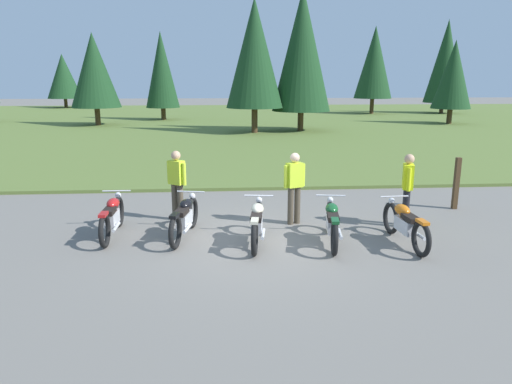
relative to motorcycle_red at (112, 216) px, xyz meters
The scene contains 12 objects.
ground_plane 3.16m from the motorcycle_red, ahead, with size 140.00×140.00×0.00m, color slate.
grass_moorland 26.17m from the motorcycle_red, 83.22° to the left, with size 80.00×44.00×0.10m, color #5B7033.
forest_treeline 30.24m from the motorcycle_red, 77.90° to the left, with size 40.74×28.97×8.54m.
motorcycle_red is the anchor object (origin of this frame).
motorcycle_black 1.56m from the motorcycle_red, ahead, with size 0.67×2.08×0.88m.
motorcycle_cream 3.13m from the motorcycle_red, 12.18° to the right, with size 0.62×2.09×0.88m.
motorcycle_british_green 4.66m from the motorcycle_red, ahead, with size 0.62×2.09×0.88m.
motorcycle_orange 6.13m from the motorcycle_red, ahead, with size 0.62×2.10×0.88m.
rider_checking_bike 4.09m from the motorcycle_red, ahead, with size 0.51×0.34×1.67m.
rider_with_back_turned 6.55m from the motorcycle_red, ahead, with size 0.31×0.53×1.67m.
rider_near_row_end 1.78m from the motorcycle_red, 40.74° to the left, with size 0.46×0.39×1.67m.
trail_marker_post 8.53m from the motorcycle_red, 10.82° to the left, with size 0.12×0.12×1.35m, color #47331E.
Camera 1 is at (-0.72, -9.44, 3.33)m, focal length 33.39 mm.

